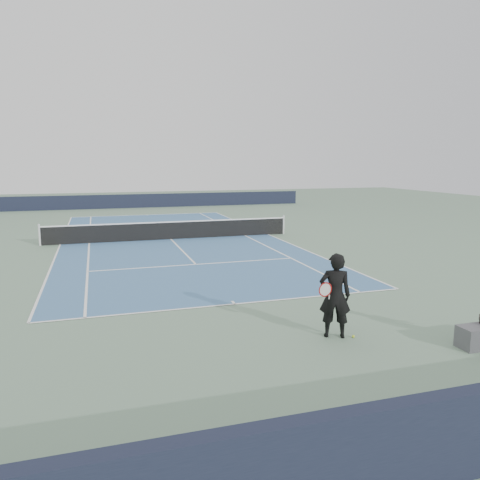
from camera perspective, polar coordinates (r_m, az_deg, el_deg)
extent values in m
plane|color=slate|center=(24.94, -8.42, 0.07)|extent=(80.00, 80.00, 0.00)
cube|color=#3D6691|center=(24.93, -8.42, 0.09)|extent=(10.97, 23.77, 0.01)
cylinder|color=silver|center=(24.73, -23.26, 0.57)|extent=(0.10, 0.10, 1.07)
cylinder|color=silver|center=(26.57, 5.33, 1.88)|extent=(0.10, 0.10, 1.07)
cube|color=black|center=(24.86, -8.44, 1.12)|extent=(12.80, 0.03, 0.90)
cube|color=white|center=(24.80, -8.47, 2.19)|extent=(12.80, 0.04, 0.06)
cube|color=black|center=(42.51, -12.15, 4.68)|extent=(30.00, 0.25, 1.20)
cube|color=black|center=(6.73, 20.74, -22.18)|extent=(30.00, 0.25, 1.20)
imported|color=black|center=(11.13, 11.50, -6.64)|extent=(0.91, 0.79, 2.01)
torus|color=#9B0E0C|center=(10.91, 10.36, -5.96)|extent=(0.34, 0.18, 0.36)
cylinder|color=white|center=(10.91, 10.36, -5.96)|extent=(0.29, 0.14, 0.32)
cylinder|color=white|center=(11.06, 10.80, -7.16)|extent=(0.08, 0.13, 0.27)
sphere|color=#C5DF2D|center=(11.47, 13.65, -11.34)|extent=(0.07, 0.07, 0.07)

